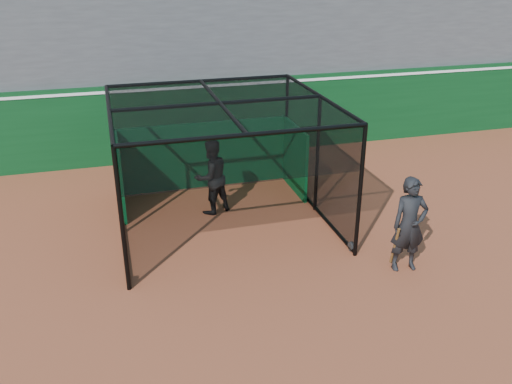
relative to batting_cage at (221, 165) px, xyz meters
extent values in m
plane|color=brown|center=(0.43, -3.55, -1.51)|extent=(120.00, 120.00, 0.00)
cube|color=#0A3A17|center=(0.43, 4.95, -0.26)|extent=(50.00, 0.45, 2.50)
cube|color=white|center=(0.43, 4.95, 0.84)|extent=(50.00, 0.50, 0.08)
cube|color=#4C4C4F|center=(0.43, 8.83, 2.36)|extent=(50.00, 7.85, 7.75)
cube|color=#074820|center=(0.00, 2.31, -0.56)|extent=(4.83, 0.10, 1.90)
cylinder|color=black|center=(-2.47, -2.26, -1.40)|extent=(0.08, 0.22, 0.22)
cylinder|color=black|center=(2.47, -2.26, -1.40)|extent=(0.08, 0.22, 0.22)
cylinder|color=black|center=(-2.47, 2.23, -1.40)|extent=(0.08, 0.22, 0.22)
cylinder|color=black|center=(2.47, 2.23, -1.40)|extent=(0.08, 0.22, 0.22)
imported|color=black|center=(-0.15, 0.59, -0.53)|extent=(1.16, 1.04, 1.95)
imported|color=black|center=(3.26, -3.23, -0.47)|extent=(0.80, 0.57, 2.08)
cylinder|color=#593819|center=(3.01, -3.18, -0.96)|extent=(0.15, 0.37, 0.98)
camera|label=1|loc=(-2.49, -11.97, 4.68)|focal=38.00mm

